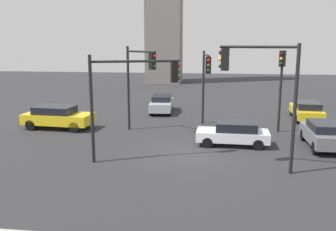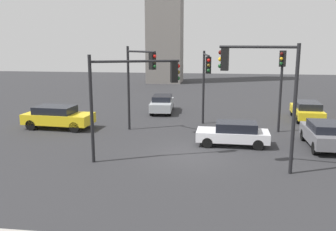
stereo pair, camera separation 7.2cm
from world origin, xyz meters
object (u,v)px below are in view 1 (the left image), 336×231
Objects in this scene: traffic_light_1 at (206,74)px; traffic_light_0 at (140,73)px; car_1 at (307,110)px; car_4 at (324,134)px; car_0 at (234,133)px; traffic_light_4 at (261,81)px; car_2 at (162,103)px; traffic_light_3 at (134,86)px; car_3 at (57,117)px; traffic_light_2 at (281,76)px.

traffic_light_0 is at bearing -77.49° from traffic_light_1.
car_4 is (-0.84, -7.44, 0.04)m from car_1.
car_4 is (4.90, 0.14, 0.08)m from car_0.
car_0 is at bearing 15.42° from traffic_light_0.
traffic_light_4 is 1.41× the size of car_4.
car_2 is at bearing 123.45° from traffic_light_0.
car_4 is (6.63, -3.52, -2.93)m from traffic_light_1.
traffic_light_4 is at bearing 104.21° from car_0.
traffic_light_3 is at bearing -31.91° from traffic_light_1.
traffic_light_1 is 8.94m from car_1.
traffic_light_4 reaches higher than car_4.
car_1 reaches higher than car_0.
traffic_light_4 is 1.36× the size of car_2.
traffic_light_3 is 1.11× the size of car_3.
traffic_light_1 reaches higher than car_4.
traffic_light_0 is 1.23× the size of car_1.
traffic_light_2 reaches higher than traffic_light_3.
traffic_light_2 reaches higher than car_2.
traffic_light_3 is 1.28× the size of car_4.
traffic_light_0 is 6.98m from car_0.
car_1 is 1.09× the size of car_4.
car_0 is at bearing 12.58° from traffic_light_3.
car_4 is at bearing -176.63° from car_0.
traffic_light_3 is (-3.27, -6.82, -0.00)m from traffic_light_1.
car_3 is at bearing 82.05° from car_4.
traffic_light_3 is 0.91× the size of traffic_light_4.
car_3 is 1.15× the size of car_4.
traffic_light_0 is at bearing -50.00° from traffic_light_2.
traffic_light_3 is 6.63m from car_0.
traffic_light_1 is 4.76m from traffic_light_2.
traffic_light_3 reaches higher than car_4.
car_4 is at bearing 60.94° from traffic_light_2.
traffic_light_3 is 1.28× the size of car_0.
traffic_light_1 is at bearing 44.69° from traffic_light_3.
car_4 reaches higher than car_1.
traffic_light_4 is 5.27m from car_0.
traffic_light_2 is at bearing 149.29° from car_1.
traffic_light_1 is at bearing -62.99° from car_0.
car_4 is at bearing -1.23° from traffic_light_3.
car_0 is at bearing -66.68° from traffic_light_4.
car_1 is (11.56, 5.31, -3.07)m from traffic_light_0.
traffic_light_3 is at bearing 109.01° from car_4.
car_4 is (4.03, 4.07, -3.32)m from traffic_light_4.
car_4 reaches higher than car_0.
traffic_light_0 is at bearing 117.61° from car_1.
car_0 is 11.87m from car_3.
traffic_light_3 is at bearing -18.31° from traffic_light_2.
car_2 is at bearing 49.38° from car_4.
traffic_light_4 is at bearing 12.66° from traffic_light_1.
car_4 is at bearing 45.64° from car_2.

